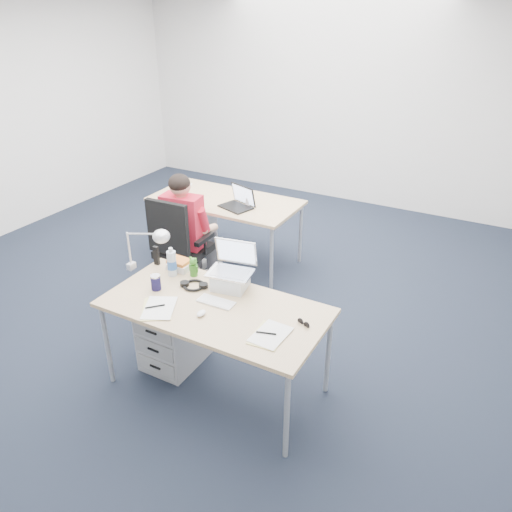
# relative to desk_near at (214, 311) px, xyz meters

# --- Properties ---
(floor) EXTENTS (7.00, 7.00, 0.00)m
(floor) POSITION_rel_desk_near_xyz_m (-0.88, 0.83, -0.68)
(floor) COLOR black
(floor) RESTS_ON ground
(room) EXTENTS (6.02, 7.02, 2.80)m
(room) POSITION_rel_desk_near_xyz_m (-0.88, 0.83, 1.03)
(room) COLOR silver
(room) RESTS_ON ground
(desk_near) EXTENTS (1.60, 0.80, 0.73)m
(desk_near) POSITION_rel_desk_near_xyz_m (0.00, 0.00, 0.00)
(desk_near) COLOR tan
(desk_near) RESTS_ON ground
(desk_far) EXTENTS (1.60, 0.80, 0.73)m
(desk_far) POSITION_rel_desk_near_xyz_m (-1.05, 1.83, 0.00)
(desk_far) COLOR tan
(desk_far) RESTS_ON ground
(office_chair) EXTENTS (0.70, 0.70, 1.06)m
(office_chair) POSITION_rel_desk_near_xyz_m (-1.03, 0.98, -0.38)
(office_chair) COLOR black
(office_chair) RESTS_ON ground
(seated_person) EXTENTS (0.40, 0.69, 1.24)m
(seated_person) POSITION_rel_desk_near_xyz_m (-1.04, 1.16, -0.06)
(seated_person) COLOR red
(seated_person) RESTS_ON ground
(drawer_pedestal_near) EXTENTS (0.40, 0.50, 0.55)m
(drawer_pedestal_near) POSITION_rel_desk_near_xyz_m (-0.46, 0.09, -0.41)
(drawer_pedestal_near) COLOR #AFB1B4
(drawer_pedestal_near) RESTS_ON ground
(drawer_pedestal_far) EXTENTS (0.40, 0.50, 0.55)m
(drawer_pedestal_far) POSITION_rel_desk_near_xyz_m (-1.55, 1.85, -0.41)
(drawer_pedestal_far) COLOR #AFB1B4
(drawer_pedestal_far) RESTS_ON ground
(silver_laptop) EXTENTS (0.36, 0.31, 0.34)m
(silver_laptop) POSITION_rel_desk_near_xyz_m (-0.03, 0.27, 0.22)
(silver_laptop) COLOR silver
(silver_laptop) RESTS_ON desk_near
(wireless_keyboard) EXTENTS (0.28, 0.12, 0.01)m
(wireless_keyboard) POSITION_rel_desk_near_xyz_m (-0.01, 0.04, 0.05)
(wireless_keyboard) COLOR white
(wireless_keyboard) RESTS_ON desk_near
(computer_mouse) EXTENTS (0.06, 0.09, 0.03)m
(computer_mouse) POSITION_rel_desk_near_xyz_m (-0.01, -0.14, 0.06)
(computer_mouse) COLOR white
(computer_mouse) RESTS_ON desk_near
(headphones) EXTENTS (0.26, 0.23, 0.04)m
(headphones) POSITION_rel_desk_near_xyz_m (-0.28, 0.15, 0.06)
(headphones) COLOR black
(headphones) RESTS_ON desk_near
(can_koozie) EXTENTS (0.07, 0.07, 0.12)m
(can_koozie) POSITION_rel_desk_near_xyz_m (-0.50, -0.02, 0.11)
(can_koozie) COLOR #16123A
(can_koozie) RESTS_ON desk_near
(water_bottle) EXTENTS (0.09, 0.09, 0.24)m
(water_bottle) POSITION_rel_desk_near_xyz_m (-0.53, 0.21, 0.16)
(water_bottle) COLOR silver
(water_bottle) RESTS_ON desk_near
(bear_figurine) EXTENTS (0.10, 0.08, 0.16)m
(bear_figurine) POSITION_rel_desk_near_xyz_m (-0.38, 0.29, 0.13)
(bear_figurine) COLOR #216B1C
(bear_figurine) RESTS_ON desk_near
(book_stack) EXTENTS (0.22, 0.20, 0.08)m
(book_stack) POSITION_rel_desk_near_xyz_m (-0.54, 0.32, 0.09)
(book_stack) COLOR silver
(book_stack) RESTS_ON desk_near
(cordless_phone) EXTENTS (0.04, 0.03, 0.16)m
(cordless_phone) POSITION_rel_desk_near_xyz_m (-0.75, 0.30, 0.13)
(cordless_phone) COLOR black
(cordless_phone) RESTS_ON desk_near
(papers_left) EXTENTS (0.32, 0.36, 0.01)m
(papers_left) POSITION_rel_desk_near_xyz_m (-0.33, -0.23, 0.05)
(papers_left) COLOR #DACF7E
(papers_left) RESTS_ON desk_near
(papers_right) EXTENTS (0.20, 0.28, 0.01)m
(papers_right) POSITION_rel_desk_near_xyz_m (0.50, -0.13, 0.05)
(papers_right) COLOR #DACF7E
(papers_right) RESTS_ON desk_near
(sunglasses) EXTENTS (0.12, 0.08, 0.02)m
(sunglasses) POSITION_rel_desk_near_xyz_m (0.65, 0.09, 0.06)
(sunglasses) COLOR black
(sunglasses) RESTS_ON desk_near
(desk_lamp) EXTENTS (0.40, 0.22, 0.44)m
(desk_lamp) POSITION_rel_desk_near_xyz_m (-0.75, 0.14, 0.26)
(desk_lamp) COLOR silver
(desk_lamp) RESTS_ON desk_near
(dark_laptop) EXTENTS (0.41, 0.40, 0.24)m
(dark_laptop) POSITION_rel_desk_near_xyz_m (-0.82, 1.67, 0.16)
(dark_laptop) COLOR black
(dark_laptop) RESTS_ON desk_far
(far_cup) EXTENTS (0.08, 0.08, 0.10)m
(far_cup) POSITION_rel_desk_near_xyz_m (-0.73, 1.79, 0.10)
(far_cup) COLOR white
(far_cup) RESTS_ON desk_far
(far_papers) EXTENTS (0.29, 0.32, 0.01)m
(far_papers) POSITION_rel_desk_near_xyz_m (-1.69, 1.90, 0.05)
(far_papers) COLOR white
(far_papers) RESTS_ON desk_far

